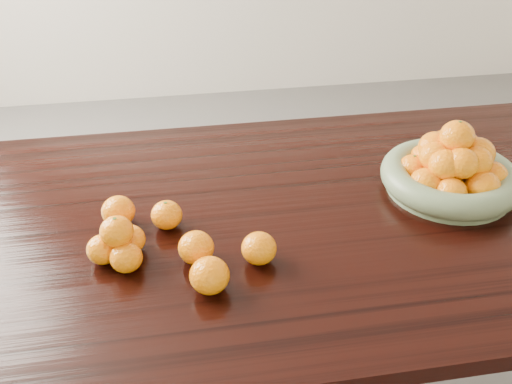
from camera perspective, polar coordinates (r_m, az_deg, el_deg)
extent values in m
cube|color=black|center=(1.38, 0.33, -2.99)|extent=(2.00, 1.00, 0.04)
cube|color=black|center=(2.24, 22.43, -1.81)|extent=(0.08, 0.08, 0.71)
cylinder|color=#6E7E5C|center=(1.54, 18.61, 0.45)|extent=(0.31, 0.31, 0.02)
torus|color=#6E7E5C|center=(1.52, 18.82, 1.48)|extent=(0.35, 0.35, 0.07)
ellipsoid|color=orange|center=(1.59, 21.22, 2.85)|extent=(0.08, 0.08, 0.08)
ellipsoid|color=orange|center=(1.59, 18.72, 3.66)|extent=(0.09, 0.09, 0.08)
ellipsoid|color=orange|center=(1.56, 16.53, 3.30)|extent=(0.08, 0.08, 0.07)
ellipsoid|color=orange|center=(1.51, 15.41, 2.33)|extent=(0.08, 0.08, 0.07)
ellipsoid|color=orange|center=(1.45, 16.62, 0.85)|extent=(0.08, 0.08, 0.08)
ellipsoid|color=orange|center=(1.44, 18.92, -0.02)|extent=(0.08, 0.08, 0.07)
ellipsoid|color=orange|center=(1.48, 21.69, 0.50)|extent=(0.09, 0.09, 0.08)
ellipsoid|color=orange|center=(1.53, 22.42, 1.43)|extent=(0.08, 0.08, 0.08)
ellipsoid|color=orange|center=(1.52, 19.14, 1.86)|extent=(0.08, 0.08, 0.08)
ellipsoid|color=orange|center=(1.54, 20.03, 4.49)|extent=(0.08, 0.08, 0.07)
ellipsoid|color=orange|center=(1.53, 18.39, 4.52)|extent=(0.08, 0.08, 0.08)
ellipsoid|color=orange|center=(1.51, 17.47, 4.28)|extent=(0.09, 0.09, 0.08)
ellipsoid|color=orange|center=(1.47, 17.49, 3.45)|extent=(0.08, 0.08, 0.07)
ellipsoid|color=orange|center=(1.44, 18.40, 2.62)|extent=(0.08, 0.08, 0.07)
ellipsoid|color=orange|center=(1.45, 19.87, 2.72)|extent=(0.08, 0.08, 0.08)
ellipsoid|color=orange|center=(1.48, 21.14, 2.90)|extent=(0.08, 0.08, 0.07)
ellipsoid|color=orange|center=(1.51, 21.24, 3.59)|extent=(0.09, 0.09, 0.08)
ellipsoid|color=orange|center=(1.47, 19.47, 5.27)|extent=(0.08, 0.08, 0.08)
ellipsoid|color=orange|center=(1.22, -12.86, -6.40)|extent=(0.07, 0.07, 0.06)
ellipsoid|color=orange|center=(1.27, -12.53, -4.66)|extent=(0.07, 0.07, 0.06)
ellipsoid|color=orange|center=(1.26, -15.07, -5.56)|extent=(0.07, 0.07, 0.06)
ellipsoid|color=orange|center=(1.22, -13.76, -3.85)|extent=(0.07, 0.07, 0.07)
ellipsoid|color=orange|center=(1.33, -8.93, -2.28)|extent=(0.07, 0.07, 0.07)
ellipsoid|color=orange|center=(1.15, -4.67, -8.31)|extent=(0.08, 0.08, 0.08)
ellipsoid|color=orange|center=(1.22, -6.02, -5.55)|extent=(0.08, 0.08, 0.07)
ellipsoid|color=orange|center=(1.36, -13.61, -1.88)|extent=(0.08, 0.08, 0.07)
ellipsoid|color=orange|center=(1.21, 0.29, -5.65)|extent=(0.08, 0.08, 0.07)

